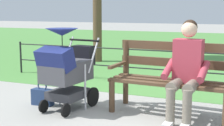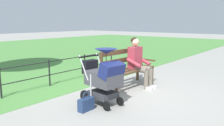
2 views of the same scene
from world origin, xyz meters
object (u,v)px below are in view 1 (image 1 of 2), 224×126
(park_bench, at_px, (172,75))
(handbag, at_px, (43,97))
(person_on_bench, at_px, (186,68))
(stroller, at_px, (66,68))

(park_bench, bearing_deg, handbag, 11.70)
(person_on_bench, bearing_deg, park_bench, -44.79)
(handbag, bearing_deg, stroller, 173.01)
(park_bench, height_order, person_on_bench, person_on_bench)
(stroller, distance_m, handbag, 0.65)
(person_on_bench, distance_m, handbag, 2.14)
(handbag, bearing_deg, person_on_bench, -175.62)
(stroller, xyz_separation_m, handbag, (0.45, -0.06, -0.47))
(handbag, bearing_deg, park_bench, -168.30)
(person_on_bench, height_order, stroller, person_on_bench)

